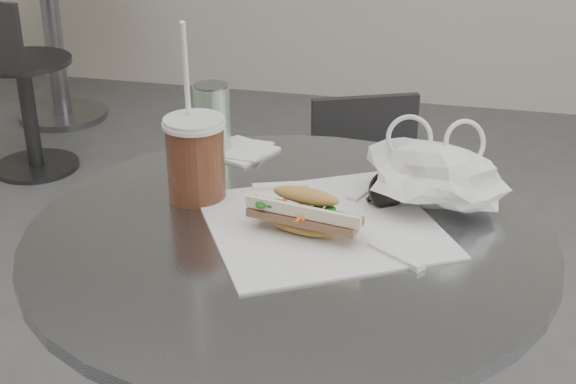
% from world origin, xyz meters
% --- Properties ---
extents(cafe_table, '(0.76, 0.76, 0.74)m').
position_xyz_m(cafe_table, '(0.00, 0.20, 0.47)').
color(cafe_table, slate).
rests_on(cafe_table, ground).
extents(bg_table, '(0.70, 0.70, 0.74)m').
position_xyz_m(bg_table, '(-1.60, 2.40, 0.47)').
color(bg_table, slate).
rests_on(bg_table, ground).
extents(chair_far, '(0.37, 0.39, 0.65)m').
position_xyz_m(chair_far, '(0.04, 0.97, 0.29)').
color(chair_far, '#2F2F31').
rests_on(chair_far, ground).
extents(bg_chair, '(0.37, 0.39, 0.70)m').
position_xyz_m(bg_chair, '(-1.43, 1.80, 0.32)').
color(bg_chair, '#2F2F31').
rests_on(bg_chair, ground).
extents(sandwich_paper, '(0.43, 0.42, 0.00)m').
position_xyz_m(sandwich_paper, '(0.04, 0.23, 0.74)').
color(sandwich_paper, white).
rests_on(sandwich_paper, cafe_table).
extents(banh_mi, '(0.21, 0.11, 0.07)m').
position_xyz_m(banh_mi, '(0.03, 0.19, 0.77)').
color(banh_mi, tan).
rests_on(banh_mi, sandwich_paper).
extents(iced_coffee, '(0.10, 0.10, 0.28)m').
position_xyz_m(iced_coffee, '(-0.16, 0.28, 0.81)').
color(iced_coffee, brown).
rests_on(iced_coffee, cafe_table).
extents(sunglasses, '(0.12, 0.09, 0.06)m').
position_xyz_m(sunglasses, '(0.16, 0.33, 0.76)').
color(sunglasses, black).
rests_on(sunglasses, cafe_table).
extents(plastic_bag, '(0.23, 0.20, 0.10)m').
position_xyz_m(plastic_bag, '(0.19, 0.32, 0.79)').
color(plastic_bag, white).
rests_on(plastic_bag, cafe_table).
extents(napkin_stack, '(0.14, 0.14, 0.01)m').
position_xyz_m(napkin_stack, '(-0.15, 0.47, 0.74)').
color(napkin_stack, white).
rests_on(napkin_stack, cafe_table).
extents(drink_can, '(0.06, 0.06, 0.12)m').
position_xyz_m(drink_can, '(-0.20, 0.47, 0.80)').
color(drink_can, '#58985D').
rests_on(drink_can, cafe_table).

